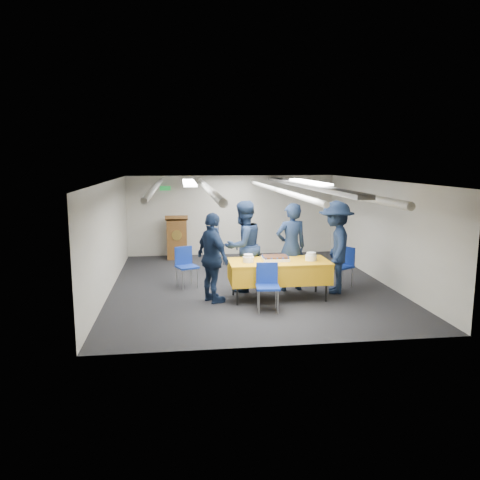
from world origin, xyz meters
name	(u,v)px	position (x,y,z in m)	size (l,w,h in m)	color
ground	(250,285)	(0.00, 0.00, 0.00)	(7.00, 7.00, 0.00)	black
room_shell	(251,202)	(0.09, 0.41, 1.81)	(6.00, 7.00, 2.30)	beige
serving_table	(279,271)	(0.42, -1.10, 0.56)	(1.99, 0.92, 0.77)	black
sheet_cake	(275,258)	(0.36, -1.04, 0.81)	(0.53, 0.41, 0.09)	white
plate_stack_left	(248,259)	(-0.20, -1.15, 0.84)	(0.22, 0.22, 0.16)	white
plate_stack_right	(311,257)	(1.06, -1.15, 0.84)	(0.23, 0.23, 0.16)	white
podium	(177,237)	(-1.60, 3.05, 0.61)	(0.62, 0.53, 1.25)	brown
chair_near	(267,282)	(0.06, -1.77, 0.53)	(0.46, 0.46, 0.87)	gray
chair_right	(344,262)	(2.03, -0.36, 0.53)	(0.58, 0.58, 0.87)	gray
chair_left	(185,262)	(-1.41, 0.07, 0.53)	(0.55, 0.55, 0.87)	gray
sailor_a	(291,247)	(0.80, -0.53, 0.93)	(0.68, 0.45, 1.86)	black
sailor_b	(243,246)	(-0.20, -0.42, 0.96)	(0.93, 0.72, 1.91)	black
sailor_c	(213,258)	(-0.90, -1.16, 0.88)	(1.03, 0.43, 1.76)	black
sailor_d	(335,247)	(1.67, -0.80, 0.96)	(1.24, 0.71, 1.92)	black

